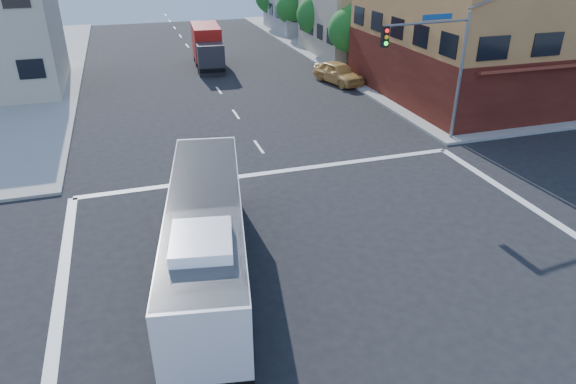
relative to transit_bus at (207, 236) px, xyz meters
name	(u,v)px	position (x,y,z in m)	size (l,w,h in m)	color
ground	(355,283)	(4.63, -1.91, -1.61)	(120.00, 120.00, 0.00)	black
sidewalk_ne	(516,40)	(39.63, 33.09, -1.54)	(50.00, 50.00, 0.15)	#99968E
corner_building_ne	(514,9)	(24.62, 16.57, 4.28)	(18.10, 15.44, 14.00)	#C88B48
building_east_near	(375,5)	(21.61, 32.07, 2.89)	(12.06, 10.06, 9.00)	tan
signal_mast_ne	(437,54)	(13.71, 8.71, 3.37)	(7.91, 1.13, 8.07)	gray
street_tree_a	(351,27)	(16.53, 26.01, 1.98)	(3.60, 3.60, 5.53)	#392414
street_tree_b	(318,13)	(16.53, 34.01, 2.14)	(3.80, 3.80, 5.79)	#392414
street_tree_c	(292,6)	(16.53, 42.01, 1.85)	(3.40, 3.40, 5.29)	#392414
transit_bus	(207,236)	(0.00, 0.00, 0.00)	(4.29, 11.38, 3.30)	black
box_truck	(208,47)	(5.23, 31.08, 0.04)	(2.78, 7.72, 3.41)	#2A292E
parked_car	(339,73)	(14.03, 22.35, -0.79)	(1.94, 4.83, 1.65)	#DBA953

